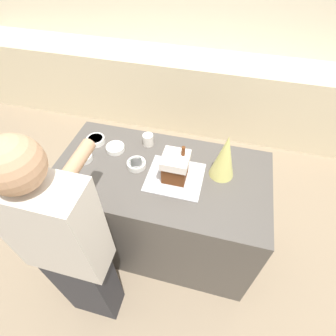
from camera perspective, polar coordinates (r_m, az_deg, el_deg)
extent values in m
plane|color=gray|center=(2.59, -1.20, -14.78)|extent=(12.00, 12.00, 0.00)
cube|color=beige|center=(3.48, 9.35, 30.52)|extent=(8.00, 0.05, 2.60)
cube|color=beige|center=(3.53, 6.88, 15.86)|extent=(6.00, 0.60, 0.91)
cube|color=#514C47|center=(2.19, -1.39, -9.09)|extent=(1.51, 0.79, 0.93)
cube|color=silver|center=(1.78, 1.53, -1.99)|extent=(0.37, 0.34, 0.01)
cube|color=#5B2D14|center=(1.73, 1.57, -0.47)|extent=(0.15, 0.16, 0.13)
cube|color=white|center=(1.66, 1.64, 1.77)|extent=(0.17, 0.17, 0.06)
cylinder|color=#5B2D14|center=(1.63, 3.35, 3.71)|extent=(0.02, 0.02, 0.07)
cone|color=#DBD675|center=(1.72, 12.25, 2.45)|extent=(0.17, 0.17, 0.34)
cylinder|color=white|center=(1.85, -6.88, 0.82)|extent=(0.13, 0.13, 0.04)
cylinder|color=green|center=(1.84, -6.93, 1.15)|extent=(0.11, 0.11, 0.01)
cylinder|color=white|center=(2.09, -15.44, 5.87)|extent=(0.14, 0.14, 0.04)
cylinder|color=white|center=(2.08, -15.52, 6.19)|extent=(0.11, 0.11, 0.01)
cylinder|color=white|center=(1.98, -17.98, 2.25)|extent=(0.13, 0.13, 0.04)
cylinder|color=red|center=(1.97, -18.08, 2.56)|extent=(0.11, 0.11, 0.01)
cylinder|color=white|center=(2.00, -11.38, 4.28)|extent=(0.14, 0.14, 0.04)
cylinder|color=yellow|center=(1.99, -11.44, 4.56)|extent=(0.11, 0.11, 0.01)
cylinder|color=white|center=(1.99, -4.36, 6.17)|extent=(0.08, 0.08, 0.09)
cube|color=#333338|center=(2.05, -16.85, -22.79)|extent=(0.35, 0.19, 0.84)
cube|color=silver|center=(1.40, -23.58, -11.90)|extent=(0.45, 0.20, 0.66)
sphere|color=tan|center=(1.08, -30.59, 0.61)|extent=(0.23, 0.23, 0.23)
cylinder|color=tan|center=(1.39, -20.77, -1.16)|extent=(0.08, 0.45, 0.08)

